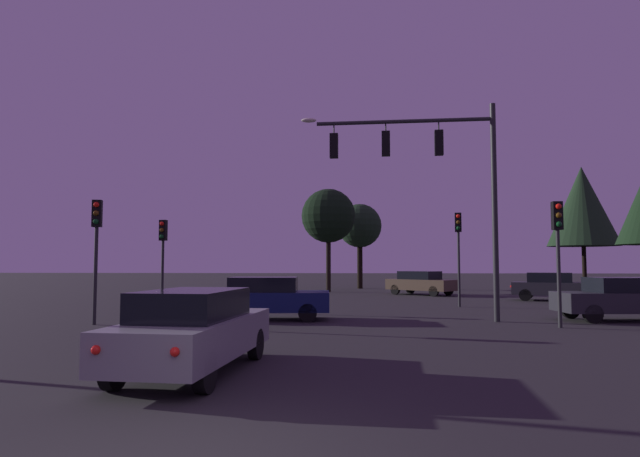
% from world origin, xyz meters
% --- Properties ---
extents(ground_plane, '(168.00, 168.00, 0.00)m').
position_xyz_m(ground_plane, '(0.00, 24.50, 0.00)').
color(ground_plane, '#262326').
rests_on(ground_plane, ground).
extents(traffic_signal_mast_arm, '(6.94, 0.63, 7.66)m').
position_xyz_m(traffic_signal_mast_arm, '(4.44, 13.78, 5.41)').
color(traffic_signal_mast_arm, '#232326').
rests_on(traffic_signal_mast_arm, ground).
extents(traffic_light_corner_left, '(0.32, 0.36, 3.91)m').
position_xyz_m(traffic_light_corner_left, '(-6.66, 17.44, 2.78)').
color(traffic_light_corner_left, '#232326').
rests_on(traffic_light_corner_left, ground).
extents(traffic_light_corner_right, '(0.35, 0.38, 4.12)m').
position_xyz_m(traffic_light_corner_right, '(-6.89, 11.90, 2.93)').
color(traffic_light_corner_right, '#232326').
rests_on(traffic_light_corner_right, ground).
extents(traffic_light_median, '(0.30, 0.35, 3.97)m').
position_xyz_m(traffic_light_median, '(8.06, 11.99, 2.82)').
color(traffic_light_median, '#232326').
rests_on(traffic_light_median, ground).
extents(traffic_light_far_side, '(0.33, 0.37, 4.39)m').
position_xyz_m(traffic_light_far_side, '(6.52, 19.98, 3.10)').
color(traffic_light_far_side, '#232326').
rests_on(traffic_light_far_side, ground).
extents(car_nearside_lane, '(2.07, 4.69, 1.52)m').
position_xyz_m(car_nearside_lane, '(-1.32, 4.52, 0.80)').
color(car_nearside_lane, gray).
rests_on(car_nearside_lane, ground).
extents(car_crossing_left, '(4.51, 2.07, 1.52)m').
position_xyz_m(car_crossing_left, '(11.03, 14.19, 0.80)').
color(car_crossing_left, '#232328').
rests_on(car_crossing_left, ground).
extents(car_crossing_right, '(4.55, 2.15, 1.52)m').
position_xyz_m(car_crossing_right, '(-1.49, 13.84, 0.80)').
color(car_crossing_right, '#0F1947').
rests_on(car_crossing_right, ground).
extents(car_far_lane, '(4.53, 4.33, 1.52)m').
position_xyz_m(car_far_lane, '(5.94, 29.40, 0.80)').
color(car_far_lane, '#473828').
rests_on(car_far_lane, ground).
extents(car_parked_lot, '(4.49, 3.22, 1.52)m').
position_xyz_m(car_parked_lot, '(12.34, 24.39, 0.79)').
color(car_parked_lot, '#232328').
rests_on(car_parked_lot, ground).
extents(tree_left_far, '(4.69, 4.69, 8.68)m').
position_xyz_m(tree_left_far, '(17.29, 32.04, 5.93)').
color(tree_left_far, black).
rests_on(tree_left_far, ground).
extents(tree_center_horizon, '(3.55, 3.55, 6.87)m').
position_xyz_m(tree_center_horizon, '(2.14, 38.05, 5.04)').
color(tree_center_horizon, black).
rests_on(tree_center_horizon, ground).
extents(tree_right_cluster, '(3.87, 3.87, 7.37)m').
position_xyz_m(tree_right_cluster, '(-0.16, 32.70, 5.41)').
color(tree_right_cluster, black).
rests_on(tree_right_cluster, ground).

